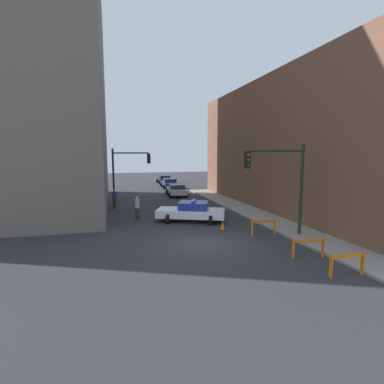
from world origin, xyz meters
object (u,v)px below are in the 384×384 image
(barrier_back, at_px, (263,225))
(traffic_cone, at_px, (222,225))
(traffic_light_far, at_px, (126,169))
(parked_car_mid, at_px, (170,183))
(barrier_mid, at_px, (308,245))
(police_car, at_px, (191,211))
(pedestrian_crossing, at_px, (137,207))
(barrier_front, at_px, (347,261))
(pedestrian_corner, at_px, (114,198))
(parked_car_far, at_px, (164,179))
(traffic_light_near, at_px, (284,176))
(parked_car_near, at_px, (177,190))

(barrier_back, distance_m, traffic_cone, 2.54)
(traffic_light_far, bearing_deg, parked_car_mid, 63.18)
(parked_car_mid, xyz_separation_m, barrier_mid, (0.90, -29.07, -0.06))
(police_car, bearing_deg, parked_car_mid, 16.03)
(police_car, relative_size, pedestrian_crossing, 3.04)
(parked_car_mid, height_order, barrier_front, parked_car_mid)
(pedestrian_corner, distance_m, traffic_cone, 11.53)
(police_car, bearing_deg, pedestrian_crossing, 85.76)
(traffic_light_far, distance_m, police_car, 9.19)
(parked_car_far, distance_m, barrier_back, 31.26)
(pedestrian_crossing, bearing_deg, parked_car_far, 57.14)
(barrier_mid, xyz_separation_m, traffic_cone, (-2.03, 5.66, -0.30))
(barrier_mid, distance_m, traffic_cone, 6.02)
(pedestrian_crossing, height_order, traffic_cone, pedestrian_crossing)
(traffic_light_near, bearing_deg, traffic_cone, 139.58)
(barrier_mid, distance_m, barrier_back, 4.03)
(parked_car_near, height_order, pedestrian_crossing, pedestrian_crossing)
(traffic_light_far, height_order, pedestrian_crossing, traffic_light_far)
(parked_car_near, bearing_deg, traffic_light_near, -78.62)
(traffic_light_near, xyz_separation_m, parked_car_far, (-1.24, 31.94, -2.86))
(parked_car_far, distance_m, pedestrian_crossing, 25.70)
(police_car, bearing_deg, barrier_mid, -136.61)
(pedestrian_crossing, bearing_deg, barrier_mid, -75.15)
(barrier_front, bearing_deg, barrier_mid, 94.09)
(pedestrian_crossing, relative_size, barrier_front, 1.04)
(parked_car_far, relative_size, pedestrian_corner, 2.60)
(traffic_light_far, height_order, barrier_front, traffic_light_far)
(traffic_light_near, xyz_separation_m, parked_car_mid, (-1.59, 25.72, -2.86))
(traffic_light_near, distance_m, police_car, 7.11)
(barrier_back, bearing_deg, barrier_mid, -88.71)
(police_car, height_order, parked_car_near, police_car)
(traffic_light_near, height_order, barrier_back, traffic_light_near)
(traffic_light_far, distance_m, pedestrian_corner, 2.97)
(traffic_cone, bearing_deg, police_car, 113.00)
(police_car, distance_m, barrier_back, 5.52)
(traffic_light_far, xyz_separation_m, parked_car_far, (6.79, 18.96, -2.72))
(police_car, height_order, pedestrian_crossing, pedestrian_crossing)
(police_car, xyz_separation_m, parked_car_near, (1.68, 12.71, -0.05))
(traffic_light_near, distance_m, pedestrian_crossing, 10.66)
(pedestrian_corner, relative_size, traffic_cone, 2.53)
(barrier_front, relative_size, traffic_cone, 2.44)
(traffic_cone, bearing_deg, traffic_light_far, 116.47)
(traffic_cone, bearing_deg, barrier_front, -74.44)
(traffic_light_near, xyz_separation_m, barrier_mid, (-0.69, -3.35, -2.91))
(barrier_back, bearing_deg, traffic_cone, 139.97)
(barrier_back, relative_size, traffic_cone, 2.44)
(traffic_light_far, bearing_deg, traffic_light_near, -58.27)
(traffic_cone, bearing_deg, traffic_light_near, -40.42)
(parked_car_far, bearing_deg, traffic_cone, -92.36)
(traffic_light_far, xyz_separation_m, barrier_front, (7.50, -18.51, -2.78))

